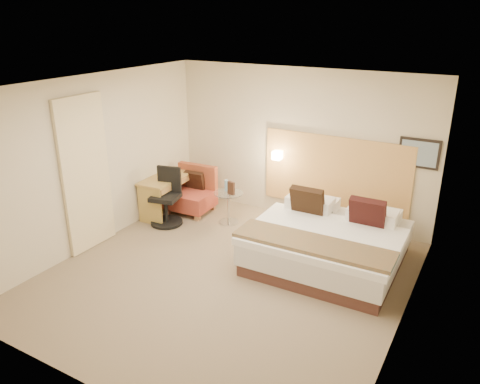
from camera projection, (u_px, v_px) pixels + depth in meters
The scene contains 19 objects.
floor at pixel (227, 277), 6.73m from camera, with size 4.80×5.00×0.02m, color #776650.
ceiling at pixel (224, 85), 5.75m from camera, with size 4.80×5.00×0.02m, color white.
wall_back at pixel (299, 145), 8.27m from camera, with size 4.80×0.02×2.70m, color beige.
wall_front at pixel (81, 274), 4.20m from camera, with size 4.80×0.02×2.70m, color beige.
wall_left at pixel (95, 162), 7.35m from camera, with size 0.02×5.00×2.70m, color beige.
wall_right at pixel (413, 227), 5.13m from camera, with size 0.02×5.00×2.70m, color beige.
headboard_panel at pixel (335, 173), 8.06m from camera, with size 2.60×0.04×1.30m, color tan.
art_frame at pixel (419, 153), 7.26m from camera, with size 0.62×0.03×0.47m, color black.
art_canvas at pixel (419, 154), 7.25m from camera, with size 0.54×0.01×0.39m, color #778EA4.
lamp_arm at pixel (279, 154), 8.44m from camera, with size 0.02×0.02×0.12m, color white.
lamp_shade at pixel (277, 155), 8.39m from camera, with size 0.15×0.15×0.15m, color beige.
curtain at pixel (86, 175), 7.17m from camera, with size 0.06×0.90×2.42m, color beige.
bottle_a at pixel (226, 186), 8.28m from camera, with size 0.06×0.06×0.21m, color #89B8D4.
menu_folder at pixel (231, 188), 8.13m from camera, with size 0.13×0.05×0.23m, color #392117.
bed at pixel (328, 242), 6.99m from camera, with size 2.19×2.11×1.05m.
lounge_chair at pixel (192, 194), 8.84m from camera, with size 0.85×0.75×0.86m.
side_table at pixel (229, 206), 8.33m from camera, with size 0.63×0.63×0.58m.
desk at pixel (168, 185), 8.64m from camera, with size 0.60×1.20×0.73m.
desk_chair at pixel (167, 201), 8.28m from camera, with size 0.68×0.68×1.01m.
Camera 1 is at (3.06, -4.98, 3.55)m, focal length 35.00 mm.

